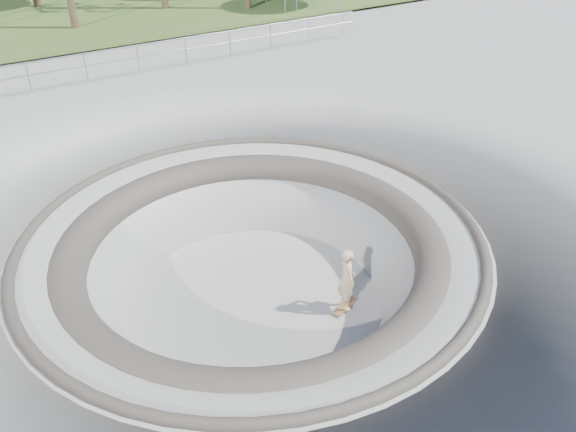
# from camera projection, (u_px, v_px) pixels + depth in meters

# --- Properties ---
(ground) EXTENTS (180.00, 180.00, 0.00)m
(ground) POSITION_uv_depth(u_px,v_px,m) (252.00, 234.00, 12.43)
(ground) COLOR #A6A6A1
(ground) RESTS_ON ground
(skate_bowl) EXTENTS (14.00, 14.00, 4.10)m
(skate_bowl) POSITION_uv_depth(u_px,v_px,m) (255.00, 298.00, 13.40)
(skate_bowl) COLOR #A6A6A1
(skate_bowl) RESTS_ON ground
(distant_hills) EXTENTS (103.20, 45.00, 28.60)m
(distant_hills) POSITION_uv_depth(u_px,v_px,m) (7.00, 24.00, 58.33)
(distant_hills) COLOR olive
(distant_hills) RESTS_ON ground
(safety_railing) EXTENTS (25.00, 0.06, 1.03)m
(safety_railing) POSITION_uv_depth(u_px,v_px,m) (86.00, 67.00, 20.55)
(safety_railing) COLOR #979B9F
(safety_railing) RESTS_ON ground
(skateboard) EXTENTS (0.80, 0.46, 0.08)m
(skateboard) POSITION_uv_depth(u_px,v_px,m) (345.00, 306.00, 13.17)
(skateboard) COLOR olive
(skateboard) RESTS_ON ground
(skater) EXTENTS (0.54, 0.67, 1.59)m
(skater) POSITION_uv_depth(u_px,v_px,m) (347.00, 279.00, 12.74)
(skater) COLOR #DBB28D
(skater) RESTS_ON skateboard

